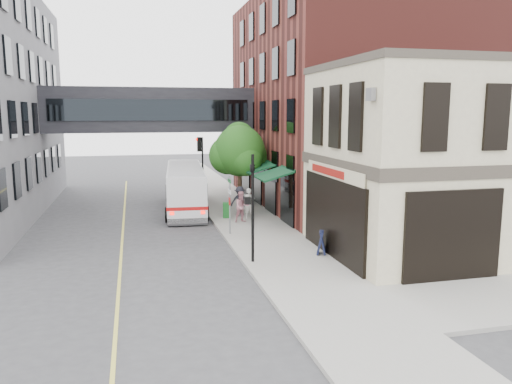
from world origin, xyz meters
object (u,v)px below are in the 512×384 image
pedestrian_b (242,207)px  newspaper_box (227,210)px  bus (185,186)px  pedestrian_a (249,203)px  sandwich_board (321,243)px  pedestrian_c (240,201)px

pedestrian_b → newspaper_box: (-0.61, 1.43, -0.43)m
bus → pedestrian_a: size_ratio=5.91×
pedestrian_b → newspaper_box: 1.61m
pedestrian_a → sandwich_board: (1.36, -8.14, -0.37)m
pedestrian_c → newspaper_box: bearing=-155.3°
newspaper_box → bus: bearing=126.1°
pedestrian_a → pedestrian_c: bearing=119.6°
pedestrian_b → pedestrian_c: bearing=74.2°
pedestrian_a → sandwich_board: pedestrian_a is taller
pedestrian_b → newspaper_box: bearing=105.5°
newspaper_box → sandwich_board: size_ratio=0.88×
pedestrian_b → sandwich_board: size_ratio=1.71×
pedestrian_b → newspaper_box: size_ratio=1.94×
pedestrian_a → pedestrian_c: size_ratio=0.99×
newspaper_box → sandwich_board: sandwich_board is taller
pedestrian_a → newspaper_box: bearing=159.4°
bus → newspaper_box: 4.46m
bus → sandwich_board: bus is taller
pedestrian_a → sandwich_board: 8.26m
pedestrian_a → pedestrian_c: 0.86m
bus → pedestrian_a: 5.49m
pedestrian_c → pedestrian_a: bearing=-53.8°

